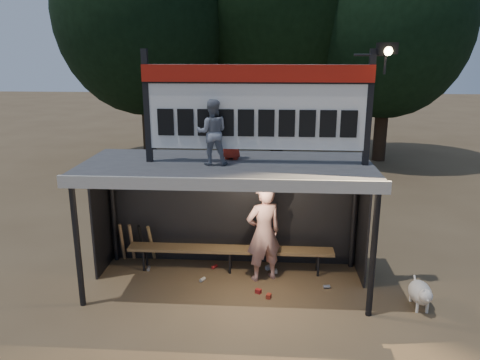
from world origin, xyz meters
TOP-DOWN VIEW (x-y plane):
  - ground at (0.00, 0.00)m, footprint 80.00×80.00m
  - player at (0.65, 0.25)m, footprint 0.81×0.69m
  - child_a at (-0.23, -0.14)m, footprint 0.57×0.47m
  - child_b at (0.06, 0.28)m, footprint 0.46×0.34m
  - dugout_shelter at (0.00, 0.24)m, footprint 5.10×2.08m
  - scoreboard_assembly at (0.56, -0.01)m, footprint 4.10×0.27m
  - bench at (0.00, 0.55)m, footprint 4.00×0.35m
  - tree_left at (-4.00, 10.00)m, footprint 6.46×6.46m
  - tree_right at (5.00, 10.50)m, footprint 6.08×6.08m
  - dog at (3.30, -0.62)m, footprint 0.36×0.81m
  - bats at (-1.93, 0.82)m, footprint 0.69×0.35m
  - litter at (0.31, 0.18)m, footprint 3.53×1.23m

SIDE VIEW (x-z plane):
  - ground at x=0.00m, z-range 0.00..0.00m
  - litter at x=0.31m, z-range 0.00..0.08m
  - dog at x=3.30m, z-range 0.03..0.53m
  - bats at x=-1.93m, z-range 0.01..0.85m
  - bench at x=0.00m, z-range 0.19..0.67m
  - player at x=0.65m, z-range 0.00..1.87m
  - dugout_shelter at x=0.00m, z-range 0.69..3.01m
  - child_b at x=0.06m, z-range 2.32..3.18m
  - child_a at x=-0.23m, z-range 2.32..3.42m
  - scoreboard_assembly at x=0.56m, z-range 2.33..4.32m
  - tree_right at x=5.00m, z-range 0.83..9.55m
  - tree_left at x=-4.00m, z-range 0.88..10.15m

